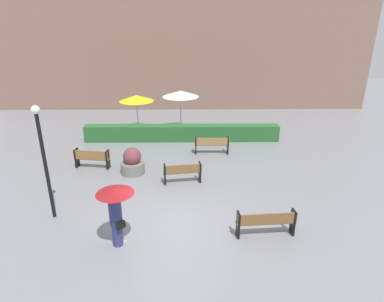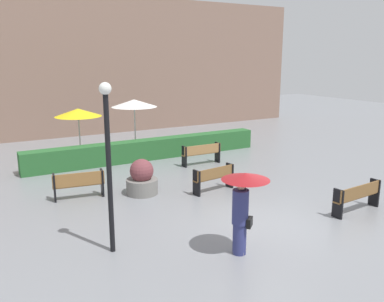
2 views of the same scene
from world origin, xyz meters
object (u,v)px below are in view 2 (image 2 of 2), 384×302
(bench_near_right, at_px, (358,195))
(bench_back_row, at_px, (202,153))
(planter_pot, at_px, (142,179))
(pedestrian_with_umbrella, at_px, (243,199))
(patio_umbrella_white, at_px, (134,103))
(bench_far_left, at_px, (79,183))
(bench_mid_center, at_px, (214,177))
(lamp_post, at_px, (108,152))
(patio_umbrella_yellow, at_px, (78,113))

(bench_near_right, distance_m, bench_back_row, 7.08)
(planter_pot, bearing_deg, bench_back_row, 31.62)
(planter_pot, bearing_deg, pedestrian_with_umbrella, -85.88)
(bench_back_row, relative_size, patio_umbrella_white, 0.69)
(planter_pot, bearing_deg, patio_umbrella_white, 70.33)
(bench_back_row, distance_m, planter_pot, 4.34)
(bench_far_left, relative_size, planter_pot, 1.38)
(bench_far_left, height_order, bench_mid_center, bench_far_left)
(pedestrian_with_umbrella, xyz_separation_m, lamp_post, (-2.58, 1.62, 1.08))
(bench_mid_center, distance_m, pedestrian_with_umbrella, 4.61)
(lamp_post, bearing_deg, bench_near_right, -9.42)
(patio_umbrella_white, bearing_deg, bench_mid_center, -88.31)
(bench_near_right, relative_size, bench_mid_center, 1.17)
(bench_mid_center, bearing_deg, bench_back_row, 66.08)
(bench_far_left, xyz_separation_m, pedestrian_with_umbrella, (2.34, -5.69, 0.83))
(bench_back_row, relative_size, bench_mid_center, 1.09)
(bench_near_right, distance_m, lamp_post, 7.50)
(bench_far_left, height_order, lamp_post, lamp_post)
(pedestrian_with_umbrella, distance_m, planter_pot, 5.21)
(bench_mid_center, xyz_separation_m, patio_umbrella_white, (-0.20, 6.73, 1.87))
(planter_pot, relative_size, patio_umbrella_yellow, 0.52)
(patio_umbrella_white, bearing_deg, lamp_post, -114.78)
(bench_far_left, distance_m, patio_umbrella_yellow, 5.66)
(patio_umbrella_yellow, bearing_deg, lamp_post, -100.00)
(bench_far_left, height_order, planter_pot, planter_pot)
(pedestrian_with_umbrella, height_order, patio_umbrella_yellow, patio_umbrella_yellow)
(pedestrian_with_umbrella, height_order, planter_pot, pedestrian_with_umbrella)
(pedestrian_with_umbrella, xyz_separation_m, patio_umbrella_white, (1.68, 10.85, 1.04))
(bench_back_row, height_order, pedestrian_with_umbrella, pedestrian_with_umbrella)
(patio_umbrella_yellow, bearing_deg, bench_far_left, -104.91)
(bench_far_left, bearing_deg, bench_back_row, 16.77)
(pedestrian_with_umbrella, relative_size, lamp_post, 0.50)
(planter_pot, relative_size, patio_umbrella_white, 0.47)
(pedestrian_with_umbrella, bearing_deg, patio_umbrella_yellow, 94.91)
(bench_far_left, distance_m, pedestrian_with_umbrella, 6.21)
(bench_far_left, relative_size, bench_mid_center, 1.02)
(lamp_post, distance_m, patio_umbrella_white, 10.17)
(lamp_post, xyz_separation_m, patio_umbrella_white, (4.26, 9.24, -0.05))
(bench_far_left, xyz_separation_m, planter_pot, (1.97, -0.57, -0.01))
(bench_near_right, height_order, planter_pot, planter_pot)
(planter_pot, xyz_separation_m, patio_umbrella_white, (2.05, 5.73, 1.88))
(bench_back_row, bearing_deg, patio_umbrella_yellow, 140.34)
(bench_near_right, bearing_deg, patio_umbrella_white, 105.49)
(bench_mid_center, xyz_separation_m, patio_umbrella_yellow, (-2.82, 6.82, 1.59))
(bench_mid_center, distance_m, patio_umbrella_white, 6.99)
(bench_back_row, xyz_separation_m, pedestrian_with_umbrella, (-3.33, -7.40, 0.83))
(bench_far_left, bearing_deg, lamp_post, -93.47)
(bench_near_right, bearing_deg, pedestrian_with_umbrella, -174.60)
(patio_umbrella_white, bearing_deg, planter_pot, -109.67)
(bench_near_right, height_order, pedestrian_with_umbrella, pedestrian_with_umbrella)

